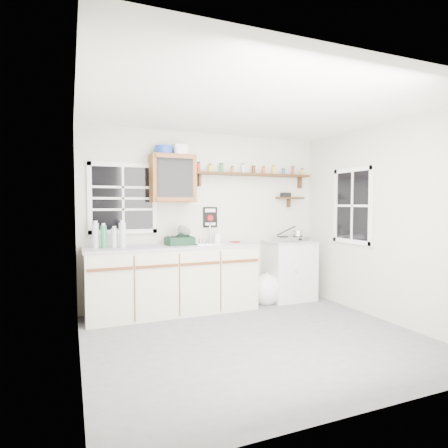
# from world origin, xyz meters

# --- Properties ---
(room) EXTENTS (3.64, 3.24, 2.54)m
(room) POSITION_xyz_m (0.00, 0.00, 1.25)
(room) COLOR #575759
(room) RESTS_ON ground
(main_cabinet) EXTENTS (2.31, 0.63, 0.92)m
(main_cabinet) POSITION_xyz_m (-0.58, 1.30, 0.46)
(main_cabinet) COLOR beige
(main_cabinet) RESTS_ON floor
(right_cabinet) EXTENTS (0.73, 0.57, 0.91)m
(right_cabinet) POSITION_xyz_m (1.25, 1.32, 0.46)
(right_cabinet) COLOR #B9B9B2
(right_cabinet) RESTS_ON floor
(sink) EXTENTS (0.52, 0.44, 0.29)m
(sink) POSITION_xyz_m (-0.05, 1.30, 0.93)
(sink) COLOR #B5B5BA
(sink) RESTS_ON main_cabinet
(upper_cabinet) EXTENTS (0.60, 0.32, 0.65)m
(upper_cabinet) POSITION_xyz_m (-0.55, 1.44, 1.82)
(upper_cabinet) COLOR brown
(upper_cabinet) RESTS_ON wall_back
(upper_cabinet_clutter) EXTENTS (0.44, 0.24, 0.14)m
(upper_cabinet_clutter) POSITION_xyz_m (-0.57, 1.44, 2.21)
(upper_cabinet_clutter) COLOR #1934A4
(upper_cabinet_clutter) RESTS_ON upper_cabinet
(spice_shelf) EXTENTS (1.91, 0.18, 0.35)m
(spice_shelf) POSITION_xyz_m (0.71, 1.51, 1.93)
(spice_shelf) COLOR #321C0E
(spice_shelf) RESTS_ON wall_back
(secondary_shelf) EXTENTS (0.45, 0.16, 0.24)m
(secondary_shelf) POSITION_xyz_m (1.36, 1.52, 1.58)
(secondary_shelf) COLOR #321C0E
(secondary_shelf) RESTS_ON wall_back
(warning_sign) EXTENTS (0.22, 0.02, 0.30)m
(warning_sign) POSITION_xyz_m (0.05, 1.59, 1.28)
(warning_sign) COLOR black
(warning_sign) RESTS_ON wall_back
(window_back) EXTENTS (0.93, 0.03, 0.98)m
(window_back) POSITION_xyz_m (-1.20, 1.59, 1.55)
(window_back) COLOR black
(window_back) RESTS_ON wall_back
(window_right) EXTENTS (0.03, 0.78, 1.08)m
(window_right) POSITION_xyz_m (1.79, 0.55, 1.45)
(window_right) COLOR black
(window_right) RESTS_ON wall_back
(water_bottles) EXTENTS (0.40, 0.19, 0.35)m
(water_bottles) POSITION_xyz_m (-1.41, 1.31, 1.07)
(water_bottles) COLOR #A3B6BF
(water_bottles) RESTS_ON main_cabinet
(dish_rack) EXTENTS (0.38, 0.30, 0.27)m
(dish_rack) POSITION_xyz_m (-0.48, 1.32, 1.01)
(dish_rack) COLOR black
(dish_rack) RESTS_ON main_cabinet
(soap_bottle) EXTENTS (0.10, 0.10, 0.18)m
(soap_bottle) POSITION_xyz_m (0.10, 1.41, 1.01)
(soap_bottle) COLOR silver
(soap_bottle) RESTS_ON main_cabinet
(rag) EXTENTS (0.12, 0.11, 0.02)m
(rag) POSITION_xyz_m (0.32, 1.29, 0.93)
(rag) COLOR maroon
(rag) RESTS_ON main_cabinet
(hotplate) EXTENTS (0.54, 0.33, 0.08)m
(hotplate) POSITION_xyz_m (1.26, 1.31, 0.94)
(hotplate) COLOR #B5B5BA
(hotplate) RESTS_ON right_cabinet
(saucepan) EXTENTS (0.39, 0.20, 0.17)m
(saucepan) POSITION_xyz_m (1.38, 1.31, 1.02)
(saucepan) COLOR #B5B5BA
(saucepan) RESTS_ON hotplate
(trash_bag) EXTENTS (0.44, 0.39, 0.50)m
(trash_bag) POSITION_xyz_m (0.79, 1.23, 0.21)
(trash_bag) COLOR white
(trash_bag) RESTS_ON floor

